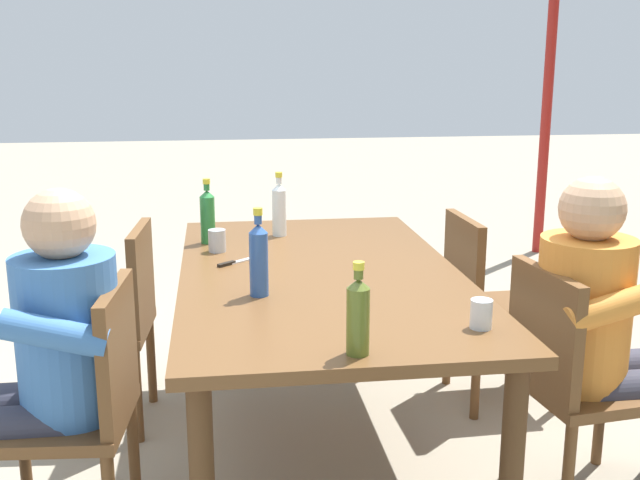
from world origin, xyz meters
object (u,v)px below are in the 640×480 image
Objects in this scene: bottle_olive at (358,315)px; bottle_green at (208,215)px; person_in_white_shirt at (44,353)px; cup_steel at (217,241)px; bottle_blue at (259,258)px; bottle_clear at (279,208)px; chair_far_left at (487,299)px; chair_far_right at (571,373)px; chair_near_left at (115,315)px; person_in_plaid_shirt at (604,326)px; dining_table at (320,291)px; table_knife at (238,261)px; chair_near_right at (83,401)px; cup_glass at (481,314)px.

bottle_green is (-1.35, -0.41, 0.01)m from bottle_olive.
cup_steel is at bearing 144.44° from person_in_white_shirt.
bottle_blue reaches higher than bottle_clear.
chair_far_right is at bearing 0.04° from chair_far_left.
chair_near_left is at bearing -75.24° from bottle_clear.
chair_far_right is at bearing 89.69° from person_in_white_shirt.
person_in_plaid_shirt is at bearing 7.42° from chair_far_left.
person_in_plaid_shirt is at bearing 65.73° from dining_table.
cup_steel is at bearing -120.29° from person_in_plaid_shirt.
chair_near_left is at bearing -115.80° from table_knife.
chair_near_right and chair_far_right have the same top height.
bottle_olive is (0.42, -0.95, 0.23)m from person_in_plaid_shirt.
bottle_green is (-0.78, -0.17, -0.01)m from bottle_blue.
chair_near_left reaches higher than cup_steel.
dining_table is 2.15× the size of chair_far_right.
table_knife is at bearing -140.78° from cup_glass.
bottle_blue is at bearing -57.05° from chair_far_left.
dining_table is 0.35m from table_knife.
chair_near_left and chair_far_left have the same top height.
bottle_clear reaches higher than table_knife.
bottle_green reaches higher than chair_far_right.
bottle_green is 0.38m from table_knife.
person_in_plaid_shirt reaches higher than table_knife.
dining_table is 2.15× the size of chair_far_left.
chair_far_left is 0.86m from person_in_plaid_shirt.
bottle_blue is at bearing -41.82° from dining_table.
bottle_green is (-0.94, -1.25, 0.40)m from chair_far_right.
person_in_plaid_shirt is at bearing 90.22° from chair_near_right.
bottle_clear is at bearing 155.49° from table_knife.
person_in_plaid_shirt is 4.52× the size of bottle_olive.
bottle_clear is at bearing 170.70° from bottle_blue.
chair_near_left is 0.85m from bottle_clear.
cup_glass is (1.10, 1.21, 0.33)m from chair_near_left.
chair_far_left is 9.81× the size of cup_glass.
person_in_plaid_shirt reaches higher than chair_near_right.
chair_far_left is 4.42× the size of table_knife.
chair_far_right is at bearing 116.03° from bottle_olive.
bottle_blue reaches higher than cup_glass.
bottle_olive is 0.44m from cup_glass.
chair_far_right is 4.42× the size of table_knife.
chair_near_right is 1.65m from chair_far_right.
person_in_white_shirt is 0.87m from table_knife.
table_knife is at bearing 64.20° from chair_near_left.
person_in_plaid_shirt is 1.53m from cup_steel.
bottle_olive is at bearing 63.15° from chair_near_right.
chair_near_right reaches higher than cup_steel.
bottle_blue is (-0.16, -1.07, 0.41)m from chair_far_right.
chair_near_left is 1.00× the size of chair_far_left.
person_in_plaid_shirt is at bearing 94.99° from chair_far_right.
cup_steel is (-0.77, 0.55, 0.16)m from person_in_white_shirt.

